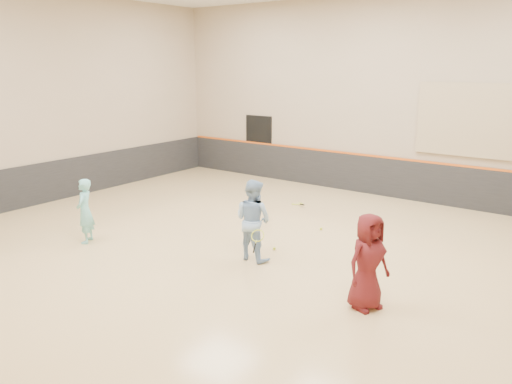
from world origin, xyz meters
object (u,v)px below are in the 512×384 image
Objects in this scene: girl at (85,211)px; spare_racket at (297,201)px; young_man at (368,262)px; instructor at (253,220)px.

spare_racket is (2.23, 5.59, -0.66)m from girl.
spare_racket is at bearing 64.73° from young_man.
girl is at bearing 25.00° from instructor.
young_man reaches higher than spare_racket.
instructor reaches higher than young_man.
girl is 2.04× the size of spare_racket.
instructor is at bearing -70.67° from spare_racket.
instructor is (3.68, 1.44, 0.11)m from girl.
girl is 6.56m from young_man.
instructor is at bearing 76.80° from girl.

